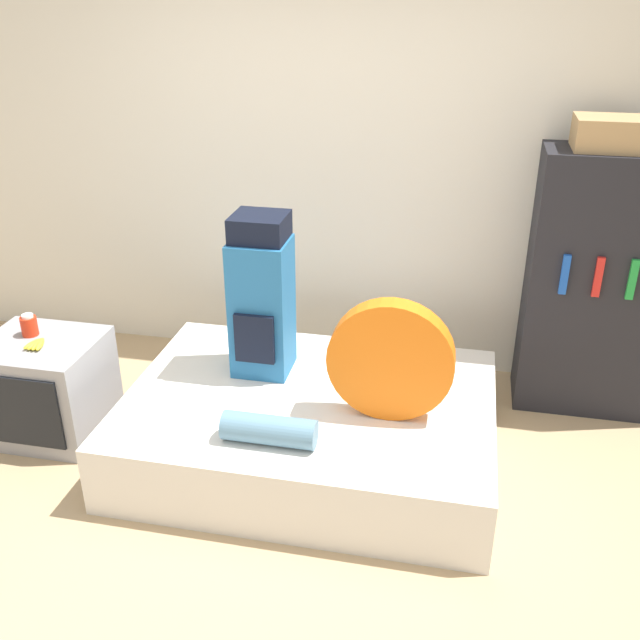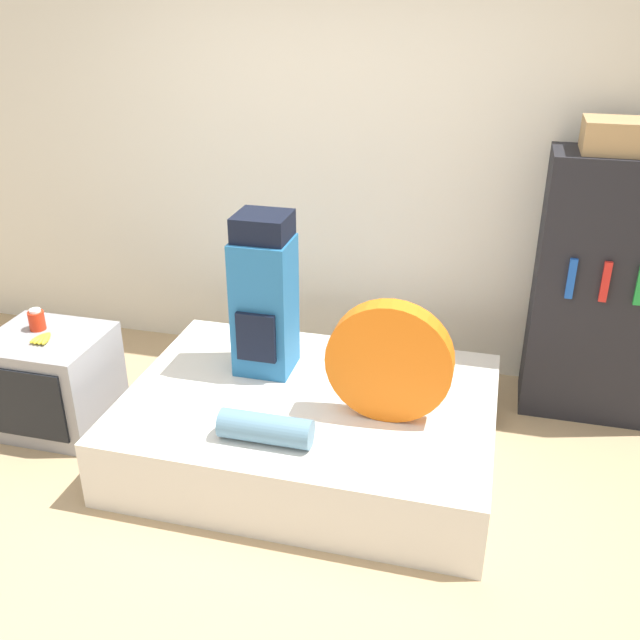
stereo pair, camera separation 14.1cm
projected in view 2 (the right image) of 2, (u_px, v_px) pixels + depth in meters
name	position (u px, v px, depth m)	size (l,w,h in m)	color
ground_plane	(249.00, 527.00, 3.40)	(16.00, 16.00, 0.00)	tan
wall_back	(338.00, 168.00, 4.41)	(8.00, 0.05, 2.60)	silver
bed	(310.00, 425.00, 3.84)	(1.93, 1.41, 0.38)	silver
backpack	(264.00, 297.00, 3.84)	(0.31, 0.32, 0.90)	#23669E
tent_bag	(389.00, 362.00, 3.45)	(0.62, 0.12, 0.62)	orange
sleeping_roll	(266.00, 428.00, 3.36)	(0.45, 0.14, 0.14)	#5B849E
television	(52.00, 381.00, 4.07)	(0.63, 0.56, 0.57)	#939399
canister	(37.00, 320.00, 4.00)	(0.09, 0.09, 0.12)	red
banana_bunch	(43.00, 338.00, 3.89)	(0.11, 0.14, 0.03)	yellow
bookshelf	(614.00, 291.00, 4.01)	(0.87, 0.42, 1.55)	black
cardboard_box	(620.00, 136.00, 3.66)	(0.37, 0.29, 0.17)	#A88456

